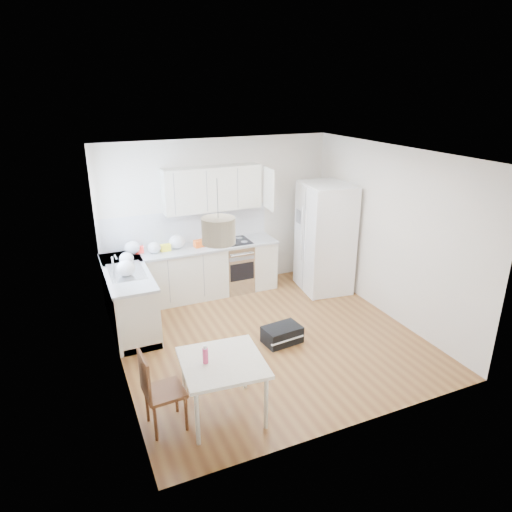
% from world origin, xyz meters
% --- Properties ---
extents(floor, '(4.20, 4.20, 0.00)m').
position_xyz_m(floor, '(0.00, 0.00, 0.00)').
color(floor, brown).
rests_on(floor, ground).
extents(ceiling, '(4.20, 4.20, 0.00)m').
position_xyz_m(ceiling, '(0.00, 0.00, 2.70)').
color(ceiling, white).
rests_on(ceiling, wall_back).
extents(wall_back, '(4.20, 0.00, 4.20)m').
position_xyz_m(wall_back, '(0.00, 2.10, 1.35)').
color(wall_back, silver).
rests_on(wall_back, floor).
extents(wall_left, '(0.00, 4.20, 4.20)m').
position_xyz_m(wall_left, '(-2.10, 0.00, 1.35)').
color(wall_left, silver).
rests_on(wall_left, floor).
extents(wall_right, '(0.00, 4.20, 4.20)m').
position_xyz_m(wall_right, '(2.10, 0.00, 1.35)').
color(wall_right, silver).
rests_on(wall_right, floor).
extents(window_glassblock, '(0.02, 1.00, 1.00)m').
position_xyz_m(window_glassblock, '(-2.09, 1.15, 1.75)').
color(window_glassblock, '#BFE0F9').
rests_on(window_glassblock, wall_left).
extents(cabinets_back, '(3.00, 0.60, 0.88)m').
position_xyz_m(cabinets_back, '(-0.60, 1.80, 0.44)').
color(cabinets_back, silver).
rests_on(cabinets_back, floor).
extents(cabinets_left, '(0.60, 1.80, 0.88)m').
position_xyz_m(cabinets_left, '(-1.80, 1.20, 0.44)').
color(cabinets_left, silver).
rests_on(cabinets_left, floor).
extents(counter_back, '(3.02, 0.64, 0.04)m').
position_xyz_m(counter_back, '(-0.60, 1.80, 0.90)').
color(counter_back, '#A5A8A9').
rests_on(counter_back, cabinets_back).
extents(counter_left, '(0.64, 1.82, 0.04)m').
position_xyz_m(counter_left, '(-1.80, 1.20, 0.90)').
color(counter_left, '#A5A8A9').
rests_on(counter_left, cabinets_left).
extents(backsplash_back, '(3.00, 0.01, 0.58)m').
position_xyz_m(backsplash_back, '(-0.60, 2.09, 1.21)').
color(backsplash_back, white).
rests_on(backsplash_back, wall_back).
extents(backsplash_left, '(0.01, 1.80, 0.58)m').
position_xyz_m(backsplash_left, '(-2.09, 1.20, 1.21)').
color(backsplash_left, white).
rests_on(backsplash_left, wall_left).
extents(upper_cabinets, '(1.70, 0.32, 0.75)m').
position_xyz_m(upper_cabinets, '(-0.15, 1.94, 1.88)').
color(upper_cabinets, silver).
rests_on(upper_cabinets, wall_back).
extents(range_oven, '(0.50, 0.61, 0.88)m').
position_xyz_m(range_oven, '(0.20, 1.80, 0.44)').
color(range_oven, '#B7BABC').
rests_on(range_oven, floor).
extents(sink, '(0.50, 0.80, 0.16)m').
position_xyz_m(sink, '(-1.80, 1.15, 0.92)').
color(sink, '#B7BABC').
rests_on(sink, counter_left).
extents(refrigerator, '(1.03, 1.08, 1.94)m').
position_xyz_m(refrigerator, '(1.70, 1.23, 0.97)').
color(refrigerator, white).
rests_on(refrigerator, floor).
extents(dining_table, '(0.96, 0.96, 0.70)m').
position_xyz_m(dining_table, '(-1.18, -1.34, 0.63)').
color(dining_table, beige).
rests_on(dining_table, floor).
extents(dining_chair, '(0.42, 0.42, 0.94)m').
position_xyz_m(dining_chair, '(-1.82, -1.27, 0.47)').
color(dining_chair, '#503418').
rests_on(dining_chair, floor).
extents(drink_bottle, '(0.07, 0.07, 0.21)m').
position_xyz_m(drink_bottle, '(-1.36, -1.30, 0.81)').
color(drink_bottle, '#DD3D72').
rests_on(drink_bottle, dining_table).
extents(gym_bag, '(0.58, 0.41, 0.25)m').
position_xyz_m(gym_bag, '(0.13, -0.22, 0.12)').
color(gym_bag, black).
rests_on(gym_bag, floor).
extents(pendant_lamp, '(0.34, 0.34, 0.26)m').
position_xyz_m(pendant_lamp, '(-1.17, -1.30, 2.18)').
color(pendant_lamp, '#B9AA8E').
rests_on(pendant_lamp, ceiling).
extents(grocery_bag_a, '(0.25, 0.21, 0.22)m').
position_xyz_m(grocery_bag_a, '(-1.59, 1.87, 1.03)').
color(grocery_bag_a, silver).
rests_on(grocery_bag_a, counter_back).
extents(grocery_bag_b, '(0.21, 0.18, 0.19)m').
position_xyz_m(grocery_bag_b, '(-1.25, 1.77, 1.02)').
color(grocery_bag_b, silver).
rests_on(grocery_bag_b, counter_back).
extents(grocery_bag_c, '(0.27, 0.23, 0.24)m').
position_xyz_m(grocery_bag_c, '(-0.84, 1.85, 1.04)').
color(grocery_bag_c, silver).
rests_on(grocery_bag_c, counter_back).
extents(grocery_bag_d, '(0.22, 0.19, 0.20)m').
position_xyz_m(grocery_bag_d, '(-1.75, 1.43, 1.02)').
color(grocery_bag_d, silver).
rests_on(grocery_bag_d, counter_back).
extents(grocery_bag_e, '(0.27, 0.23, 0.24)m').
position_xyz_m(grocery_bag_e, '(-1.82, 0.98, 1.04)').
color(grocery_bag_e, silver).
rests_on(grocery_bag_e, counter_left).
extents(snack_orange, '(0.19, 0.14, 0.12)m').
position_xyz_m(snack_orange, '(-0.47, 1.78, 0.98)').
color(snack_orange, '#D54C12').
rests_on(snack_orange, counter_back).
extents(snack_yellow, '(0.17, 0.11, 0.11)m').
position_xyz_m(snack_yellow, '(-1.05, 1.81, 0.98)').
color(snack_yellow, yellow).
rests_on(snack_yellow, counter_back).
extents(snack_red, '(0.17, 0.11, 0.11)m').
position_xyz_m(snack_red, '(-1.48, 1.89, 0.98)').
color(snack_red, red).
rests_on(snack_red, counter_back).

